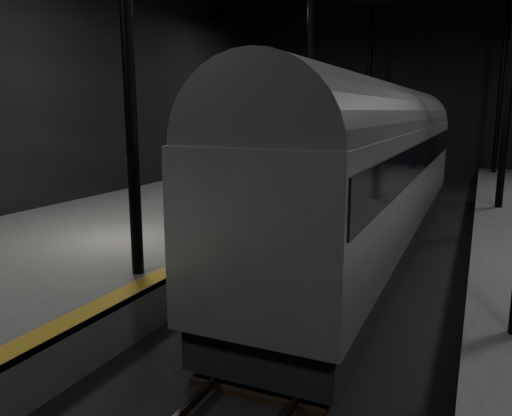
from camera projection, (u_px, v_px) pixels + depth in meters
The scene contains 6 objects.
ground at pixel (347, 283), 13.48m from camera, with size 44.00×44.00×0.00m, color black.
platform_left at pixel (123, 237), 16.41m from camera, with size 9.00×43.80×1.00m, color #50504E.
tactile_strip at pixel (239, 235), 14.60m from camera, with size 0.50×43.80×0.01m, color olive.
track at pixel (347, 281), 13.47m from camera, with size 2.40×43.00×0.24m.
train at pixel (378, 161), 16.24m from camera, with size 3.00×20.03×5.36m.
woman at pixel (176, 197), 16.77m from camera, with size 0.54×0.35×1.48m, color tan.
Camera 1 is at (3.03, -12.71, 4.59)m, focal length 35.00 mm.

